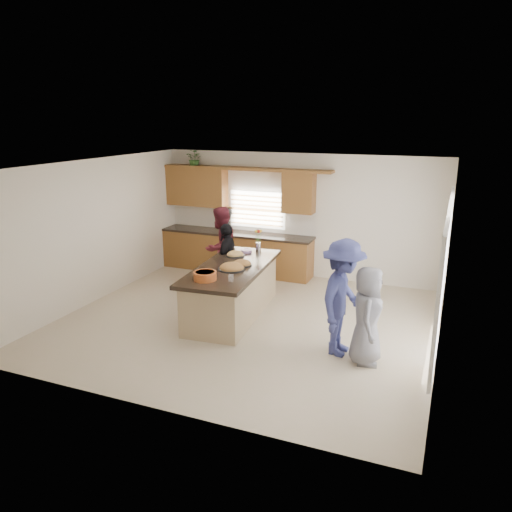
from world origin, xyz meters
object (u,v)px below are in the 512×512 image
at_px(island, 232,292).
at_px(woman_right_back, 343,298).
at_px(woman_left_mid, 221,248).
at_px(woman_left_back, 225,240).
at_px(woman_right_front, 367,316).
at_px(woman_left_front, 227,260).
at_px(salad_bowl, 205,275).

distance_m(island, woman_right_back, 2.40).
distance_m(woman_left_mid, woman_right_back, 3.75).
distance_m(woman_left_back, woman_right_front, 5.14).
height_order(woman_left_front, woman_right_front, woman_left_front).
bearing_deg(salad_bowl, woman_right_front, -1.00).
xyz_separation_m(woman_left_back, woman_right_front, (3.91, -3.34, -0.01)).
relative_size(salad_bowl, woman_left_mid, 0.22).
bearing_deg(woman_right_back, woman_left_back, 53.61).
bearing_deg(woman_right_front, woman_left_mid, 49.44).
height_order(island, woman_left_mid, woman_left_mid).
height_order(island, salad_bowl, salad_bowl).
height_order(salad_bowl, woman_left_front, woman_left_front).
xyz_separation_m(woman_right_back, woman_right_front, (0.41, -0.16, -0.17)).
bearing_deg(woman_left_mid, woman_right_front, 69.81).
bearing_deg(island, woman_right_back, -24.20).
relative_size(woman_left_front, woman_right_front, 1.01).
relative_size(island, woman_right_front, 1.86).
xyz_separation_m(woman_left_front, woman_right_back, (2.77, -1.74, 0.16)).
bearing_deg(island, woman_left_front, 114.81).
relative_size(island, woman_left_mid, 1.58).
xyz_separation_m(island, woman_left_back, (-1.28, 2.40, 0.31)).
xyz_separation_m(woman_left_back, woman_right_back, (3.50, -3.18, 0.16)).
distance_m(island, salad_bowl, 1.06).
bearing_deg(woman_left_front, woman_right_back, 49.48).
bearing_deg(woman_right_front, woman_left_front, 51.50).
distance_m(woman_left_back, woman_right_back, 4.73).
bearing_deg(salad_bowl, woman_right_back, 2.75).
bearing_deg(island, woman_right_front, -24.48).
xyz_separation_m(island, woman_right_back, (2.22, -0.78, 0.46)).
height_order(salad_bowl, woman_right_back, woman_right_back).
distance_m(salad_bowl, woman_right_front, 2.72).
xyz_separation_m(island, woman_left_mid, (-0.88, 1.33, 0.43)).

